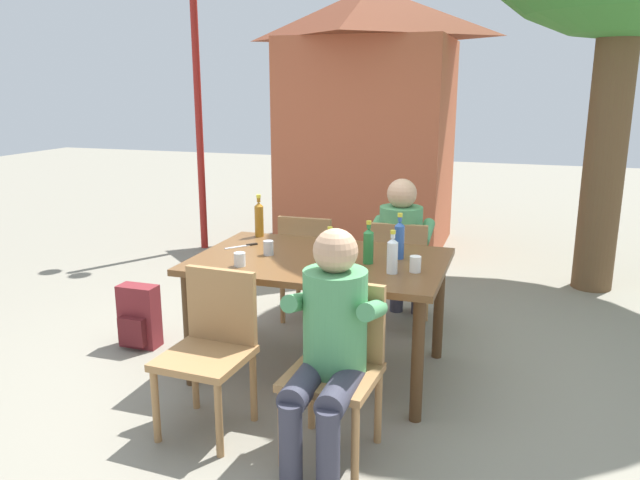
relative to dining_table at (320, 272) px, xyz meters
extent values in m
plane|color=gray|center=(0.00, 0.00, -0.68)|extent=(24.00, 24.00, 0.00)
cube|color=brown|center=(0.00, 0.00, 0.07)|extent=(1.58, 1.05, 0.04)
cylinder|color=#4C311A|center=(-0.71, -0.44, -0.32)|extent=(0.07, 0.07, 0.73)
cylinder|color=#4C311A|center=(0.71, -0.44, -0.32)|extent=(0.07, 0.07, 0.73)
cylinder|color=#4C311A|center=(-0.71, 0.44, -0.32)|extent=(0.07, 0.07, 0.73)
cylinder|color=#4C311A|center=(0.71, 0.44, -0.32)|extent=(0.07, 0.07, 0.73)
cube|color=#A37547|center=(0.36, -0.90, -0.25)|extent=(0.47, 0.47, 0.04)
cube|color=#A37547|center=(0.37, -0.70, -0.02)|extent=(0.42, 0.07, 0.42)
cylinder|color=#A37547|center=(0.15, -1.08, -0.48)|extent=(0.04, 0.04, 0.41)
cylinder|color=#A37547|center=(0.53, -1.11, -0.48)|extent=(0.04, 0.04, 0.41)
cylinder|color=#A37547|center=(0.18, -0.70, -0.48)|extent=(0.04, 0.04, 0.41)
cylinder|color=#A37547|center=(0.56, -0.73, -0.48)|extent=(0.04, 0.04, 0.41)
cube|color=#A37547|center=(0.36, 0.90, -0.25)|extent=(0.47, 0.47, 0.04)
cube|color=#A37547|center=(0.37, 0.70, -0.02)|extent=(0.42, 0.07, 0.42)
cylinder|color=#A37547|center=(0.53, 1.11, -0.48)|extent=(0.04, 0.04, 0.41)
cylinder|color=#A37547|center=(0.15, 1.08, -0.48)|extent=(0.04, 0.04, 0.41)
cylinder|color=#A37547|center=(0.56, 0.73, -0.48)|extent=(0.04, 0.04, 0.41)
cylinder|color=#A37547|center=(0.18, 0.70, -0.48)|extent=(0.04, 0.04, 0.41)
cube|color=#A37547|center=(-0.36, 0.90, -0.25)|extent=(0.45, 0.45, 0.04)
cube|color=#A37547|center=(-0.35, 0.70, -0.02)|extent=(0.42, 0.05, 0.42)
cylinder|color=#A37547|center=(-0.17, 1.10, -0.48)|extent=(0.04, 0.04, 0.41)
cylinder|color=#A37547|center=(-0.55, 1.09, -0.48)|extent=(0.04, 0.04, 0.41)
cylinder|color=#A37547|center=(-0.16, 0.72, -0.48)|extent=(0.04, 0.04, 0.41)
cylinder|color=#A37547|center=(-0.54, 0.71, -0.48)|extent=(0.04, 0.04, 0.41)
cube|color=#A37547|center=(-0.36, -0.90, -0.25)|extent=(0.46, 0.46, 0.04)
cube|color=#A37547|center=(-0.35, -0.70, -0.02)|extent=(0.42, 0.06, 0.42)
cylinder|color=#A37547|center=(-0.56, -1.08, -0.48)|extent=(0.04, 0.04, 0.41)
cylinder|color=#A37547|center=(-0.18, -1.10, -0.48)|extent=(0.04, 0.04, 0.41)
cylinder|color=#A37547|center=(-0.54, -0.70, -0.48)|extent=(0.04, 0.04, 0.41)
cylinder|color=#A37547|center=(-0.16, -0.72, -0.48)|extent=(0.04, 0.04, 0.41)
cylinder|color=#4C935B|center=(0.36, -0.85, 0.03)|extent=(0.32, 0.32, 0.52)
sphere|color=tan|center=(0.36, -0.85, 0.39)|extent=(0.22, 0.22, 0.22)
cylinder|color=#383847|center=(0.27, -1.05, -0.23)|extent=(0.14, 0.40, 0.14)
cylinder|color=#383847|center=(0.27, -1.25, -0.46)|extent=(0.11, 0.11, 0.45)
cylinder|color=#4C935B|center=(0.17, -0.85, 0.10)|extent=(0.09, 0.31, 0.16)
cylinder|color=#383847|center=(0.45, -1.05, -0.23)|extent=(0.14, 0.40, 0.14)
cylinder|color=#383847|center=(0.45, -1.25, -0.46)|extent=(0.11, 0.11, 0.45)
cylinder|color=#4C935B|center=(0.55, -0.85, 0.10)|extent=(0.09, 0.31, 0.16)
cylinder|color=#4C935B|center=(0.36, 0.85, 0.03)|extent=(0.32, 0.32, 0.52)
sphere|color=tan|center=(0.36, 0.85, 0.39)|extent=(0.22, 0.22, 0.22)
cylinder|color=#383847|center=(0.45, 1.05, -0.23)|extent=(0.14, 0.40, 0.14)
cylinder|color=#383847|center=(0.45, 1.25, -0.46)|extent=(0.11, 0.11, 0.45)
cylinder|color=#4C935B|center=(0.55, 0.85, 0.10)|extent=(0.09, 0.31, 0.16)
cylinder|color=#383847|center=(0.27, 1.05, -0.23)|extent=(0.14, 0.40, 0.14)
cylinder|color=#383847|center=(0.27, 1.25, -0.46)|extent=(0.11, 0.11, 0.45)
cylinder|color=#4C935B|center=(0.17, 0.85, 0.10)|extent=(0.09, 0.31, 0.16)
cylinder|color=#2D56A3|center=(0.48, 0.15, 0.19)|extent=(0.06, 0.06, 0.21)
cone|color=#2D56A3|center=(0.48, 0.15, 0.32)|extent=(0.06, 0.06, 0.03)
cylinder|color=#2D56A3|center=(0.48, 0.15, 0.34)|extent=(0.03, 0.03, 0.03)
cylinder|color=yellow|center=(0.48, 0.15, 0.37)|extent=(0.03, 0.03, 0.02)
cylinder|color=#996019|center=(-0.60, 0.42, 0.20)|extent=(0.06, 0.06, 0.22)
cone|color=#996019|center=(-0.60, 0.42, 0.33)|extent=(0.06, 0.06, 0.03)
cylinder|color=#996019|center=(-0.60, 0.42, 0.36)|extent=(0.03, 0.03, 0.03)
cylinder|color=yellow|center=(-0.60, 0.42, 0.38)|extent=(0.03, 0.03, 0.02)
cylinder|color=white|center=(0.50, -0.18, 0.18)|extent=(0.06, 0.06, 0.19)
cone|color=white|center=(0.50, -0.18, 0.29)|extent=(0.06, 0.06, 0.03)
cylinder|color=white|center=(0.50, -0.18, 0.31)|extent=(0.03, 0.03, 0.03)
cylinder|color=yellow|center=(0.50, -0.18, 0.34)|extent=(0.03, 0.03, 0.02)
cylinder|color=#566623|center=(0.12, -0.16, 0.18)|extent=(0.06, 0.06, 0.18)
cone|color=#566623|center=(0.12, -0.16, 0.28)|extent=(0.06, 0.06, 0.02)
cylinder|color=#566623|center=(0.12, -0.16, 0.30)|extent=(0.03, 0.03, 0.02)
cylinder|color=yellow|center=(0.12, -0.16, 0.33)|extent=(0.03, 0.03, 0.02)
cylinder|color=#287A38|center=(0.32, -0.02, 0.19)|extent=(0.06, 0.06, 0.19)
cone|color=#287A38|center=(0.32, -0.02, 0.30)|extent=(0.06, 0.06, 0.03)
cylinder|color=#287A38|center=(0.32, -0.02, 0.32)|extent=(0.03, 0.03, 0.03)
cylinder|color=yellow|center=(0.32, -0.02, 0.35)|extent=(0.03, 0.03, 0.02)
cylinder|color=white|center=(0.63, -0.11, 0.14)|extent=(0.07, 0.07, 0.10)
cylinder|color=silver|center=(-0.41, -0.32, 0.13)|extent=(0.07, 0.07, 0.08)
cylinder|color=#B2B7BC|center=(-0.34, -0.03, 0.14)|extent=(0.07, 0.07, 0.09)
cube|color=silver|center=(-0.62, 0.08, 0.09)|extent=(0.13, 0.15, 0.01)
cube|color=black|center=(-0.55, 0.17, 0.09)|extent=(0.07, 0.07, 0.01)
cube|color=maroon|center=(-1.36, -0.03, -0.45)|extent=(0.28, 0.14, 0.46)
cube|color=maroon|center=(-1.36, -0.13, -0.54)|extent=(0.20, 0.06, 0.20)
cylinder|color=brown|center=(1.88, 2.44, 0.78)|extent=(0.36, 0.36, 2.93)
cube|color=#B25638|center=(-0.52, 3.42, 0.49)|extent=(1.79, 1.55, 2.34)
pyramid|color=brown|center=(-0.52, 3.42, 1.93)|extent=(2.06, 1.79, 0.55)
cylinder|color=maroon|center=(-2.27, 2.63, 0.77)|extent=(0.08, 0.08, 2.90)
camera|label=1|loc=(1.18, -3.62, 1.16)|focal=34.88mm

